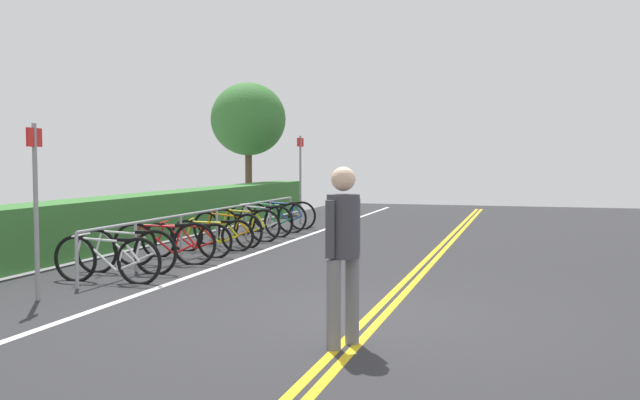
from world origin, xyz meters
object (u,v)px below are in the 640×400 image
object	(u,v)px
bike_rack	(217,218)
sign_post_near	(36,194)
bicycle_1	(126,251)
bicycle_8	(273,217)
bicycle_4	(212,235)
bicycle_3	(187,240)
tree_mid	(248,119)
pedestrian	(343,243)
bicycle_2	(165,244)
bicycle_7	(260,221)
sign_post_far	(300,171)
bicycle_9	(284,215)
bicycle_5	(227,229)
bicycle_0	(107,259)
bicycle_6	(244,225)

from	to	relation	value
bike_rack	sign_post_near	bearing A→B (deg)	-179.87
bicycle_1	bicycle_8	xyz separation A→B (m)	(6.52, -0.08, 0.02)
bicycle_1	bicycle_4	xyz separation A→B (m)	(2.83, -0.17, -0.04)
bicycle_3	tree_mid	distance (m)	11.22
bicycle_3	sign_post_near	distance (m)	4.22
sign_post_near	tree_mid	xyz separation A→B (m)	(14.51, 3.03, 1.77)
bicycle_1	tree_mid	distance (m)	12.97
bicycle_3	pedestrian	size ratio (longest dim) A/B	0.99
bicycle_2	bicycle_4	xyz separation A→B (m)	(1.85, -0.02, -0.05)
bike_rack	bicycle_8	bearing A→B (deg)	-0.17
bicycle_7	bicycle_2	bearing A→B (deg)	-179.23
bike_rack	bicycle_4	distance (m)	0.55
bicycle_2	pedestrian	size ratio (longest dim) A/B	0.98
bicycle_2	sign_post_far	size ratio (longest dim) A/B	0.70
sign_post_far	bicycle_1	bearing A→B (deg)	179.90
bicycle_9	sign_post_far	xyz separation A→B (m)	(1.49, 0.04, 1.11)
bicycle_5	tree_mid	world-z (taller)	tree_mid
bicycle_0	bicycle_2	bearing A→B (deg)	1.18
bicycle_1	pedestrian	xyz separation A→B (m)	(-3.22, -4.42, 0.66)
bicycle_1	bicycle_9	size ratio (longest dim) A/B	1.01
bicycle_7	pedestrian	xyz separation A→B (m)	(-8.81, -4.33, 0.64)
bicycle_3	bicycle_8	bearing A→B (deg)	0.21
bicycle_4	sign_post_far	world-z (taller)	sign_post_far
bicycle_6	sign_post_near	xyz separation A→B (m)	(-6.78, 0.02, 1.01)
bicycle_4	bicycle_8	size ratio (longest dim) A/B	0.92
bicycle_1	sign_post_near	bearing A→B (deg)	-177.93
bicycle_7	tree_mid	world-z (taller)	tree_mid
bicycle_8	pedestrian	bearing A→B (deg)	-155.96
sign_post_near	pedestrian	bearing A→B (deg)	-103.36
tree_mid	bicycle_1	bearing A→B (deg)	-166.51
bicycle_7	bicycle_9	distance (m)	1.82
bicycle_0	bicycle_9	xyz separation A→B (m)	(8.21, 0.13, 0.02)
bicycle_4	sign_post_near	world-z (taller)	sign_post_near
bicycle_5	sign_post_near	xyz separation A→B (m)	(-5.87, 0.03, 1.02)
bike_rack	bicycle_9	world-z (taller)	bike_rack
bicycle_3	tree_mid	world-z (taller)	tree_mid
bicycle_6	bicycle_1	bearing A→B (deg)	178.73
bicycle_2	bicycle_5	size ratio (longest dim) A/B	0.96
tree_mid	bicycle_8	bearing A→B (deg)	-152.43
bicycle_7	pedestrian	world-z (taller)	pedestrian
bicycle_9	tree_mid	world-z (taller)	tree_mid
bicycle_9	pedestrian	xyz separation A→B (m)	(-10.62, -4.36, 0.65)
bicycle_3	tree_mid	xyz separation A→B (m)	(10.42, 3.05, 2.82)
bicycle_7	sign_post_far	world-z (taller)	sign_post_far
sign_post_far	bicycle_2	bearing A→B (deg)	-179.00
bicycle_0	pedestrian	xyz separation A→B (m)	(-2.42, -4.23, 0.67)
bicycle_6	bike_rack	bearing A→B (deg)	178.47
pedestrian	bicycle_6	bearing A→B (deg)	28.92
pedestrian	sign_post_near	world-z (taller)	sign_post_near
bicycle_7	bicycle_9	size ratio (longest dim) A/B	1.02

